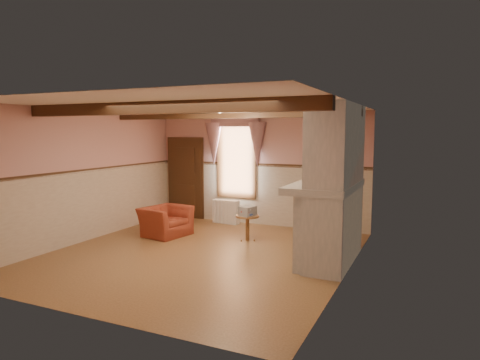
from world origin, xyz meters
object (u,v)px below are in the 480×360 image
at_px(armchair, 165,221).
at_px(radiator, 226,212).
at_px(mantel_clock, 335,173).
at_px(bowl, 327,180).
at_px(side_table, 247,228).
at_px(oil_lamp, 332,172).

xyz_separation_m(armchair, radiator, (0.67, 1.70, -0.02)).
height_order(armchair, mantel_clock, mantel_clock).
bearing_deg(bowl, side_table, 161.80).
bearing_deg(mantel_clock, side_table, -178.21).
bearing_deg(mantel_clock, armchair, -173.78).
xyz_separation_m(radiator, mantel_clock, (3.02, -1.30, 1.22)).
relative_size(side_table, bowl, 1.51).
bearing_deg(bowl, oil_lamp, 90.00).
distance_m(armchair, bowl, 3.88).
height_order(armchair, side_table, armchair).
distance_m(armchair, oil_lamp, 3.90).
bearing_deg(bowl, mantel_clock, 90.00).
bearing_deg(radiator, oil_lamp, -23.07).
bearing_deg(mantel_clock, bowl, -90.00).
relative_size(bowl, mantel_clock, 1.52).
relative_size(armchair, oil_lamp, 3.56).
height_order(radiator, mantel_clock, mantel_clock).
bearing_deg(armchair, bowl, -83.03).
relative_size(side_table, mantel_clock, 2.29).
bearing_deg(side_table, radiator, 131.22).
xyz_separation_m(radiator, bowl, (3.02, -1.96, 1.16)).
height_order(radiator, oil_lamp, oil_lamp).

